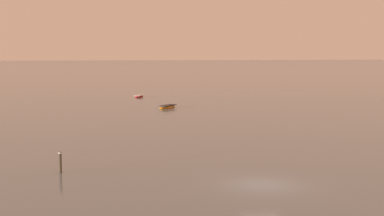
{
  "coord_description": "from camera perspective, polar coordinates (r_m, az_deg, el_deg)",
  "views": [
    {
      "loc": [
        -9.04,
        -32.18,
        8.24
      ],
      "look_at": [
        1.19,
        38.2,
        0.72
      ],
      "focal_mm": 51.8,
      "sensor_mm": 36.0,
      "label": 1
    }
  ],
  "objects": [
    {
      "name": "ground_plane",
      "position": [
        34.43,
        7.27,
        -7.86
      ],
      "size": [
        800.0,
        800.0,
        0.0
      ],
      "primitive_type": "plane",
      "color": "slate"
    },
    {
      "name": "rowboat_moored_3",
      "position": [
        96.79,
        -5.47,
        1.2
      ],
      "size": [
        2.08,
        3.19,
        0.48
      ],
      "rotation": [
        0.0,
        0.0,
        1.19
      ],
      "color": "red",
      "rests_on": "ground"
    },
    {
      "name": "rowboat_moored_0",
      "position": [
        78.4,
        -2.57,
        0.11
      ],
      "size": [
        3.16,
        3.65,
        0.57
      ],
      "rotation": [
        0.0,
        0.0,
        0.93
      ],
      "color": "orange",
      "rests_on": "ground"
    },
    {
      "name": "mooring_post_near",
      "position": [
        38.26,
        -13.4,
        -5.52
      ],
      "size": [
        0.22,
        0.22,
        1.58
      ],
      "color": "#3D3323",
      "rests_on": "ground"
    }
  ]
}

